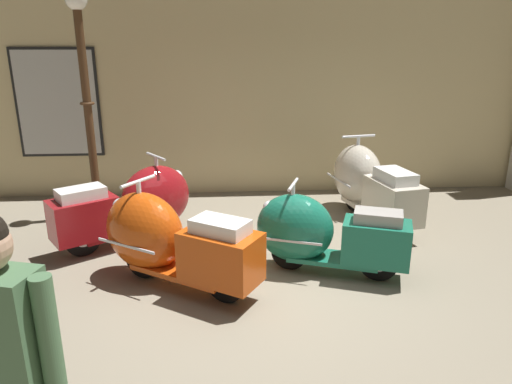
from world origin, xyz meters
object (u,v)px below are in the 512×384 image
at_px(scooter_1, 166,240).
at_px(lamppost, 87,102).
at_px(scooter_2, 319,233).
at_px(scooter_3, 367,183).
at_px(scooter_0, 136,204).
at_px(visitor_0, 5,364).

relative_size(scooter_1, lamppost, 0.57).
xyz_separation_m(scooter_1, lamppost, (-1.21, 2.07, 1.14)).
height_order(scooter_2, scooter_3, scooter_3).
height_order(scooter_0, visitor_0, visitor_0).
distance_m(lamppost, visitor_0, 4.70).
bearing_deg(scooter_0, scooter_3, -23.34).
distance_m(scooter_3, lamppost, 3.95).
bearing_deg(scooter_2, lamppost, -14.69).
distance_m(scooter_2, lamppost, 3.58).
relative_size(scooter_2, visitor_0, 0.97).
height_order(lamppost, visitor_0, lamppost).
relative_size(scooter_1, scooter_2, 1.05).
xyz_separation_m(scooter_1, scooter_2, (1.57, 0.16, -0.04)).
relative_size(scooter_2, lamppost, 0.55).
height_order(scooter_2, visitor_0, visitor_0).
bearing_deg(scooter_1, scooter_2, -141.38).
relative_size(scooter_0, visitor_0, 1.00).
bearing_deg(scooter_3, scooter_1, 113.04).
relative_size(lamppost, visitor_0, 1.78).
height_order(scooter_1, scooter_3, scooter_3).
distance_m(scooter_2, scooter_3, 1.87).
bearing_deg(scooter_1, scooter_3, -112.93).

